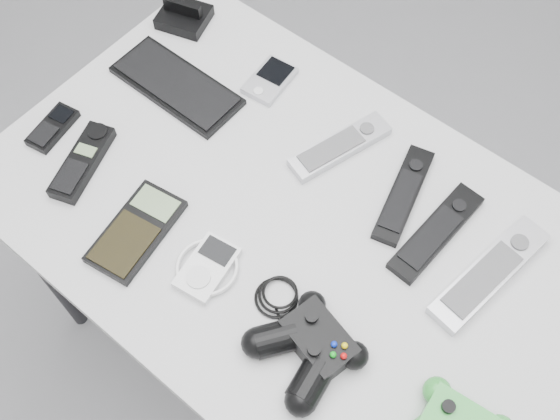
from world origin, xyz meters
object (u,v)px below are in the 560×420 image
Objects in this scene: pda_keyboard at (176,85)px; controller_black at (310,346)px; desk at (290,235)px; remote_black_b at (436,232)px; remote_silver_b at (490,273)px; pda at (270,80)px; calculator at (136,231)px; mobile_phone at (53,127)px; mp3_player at (207,267)px; cordless_handset at (82,162)px; remote_black_a at (404,194)px; remote_silver_a at (340,146)px.

pda_keyboard is 0.58m from controller_black.
pda_keyboard reaches higher than desk.
remote_black_b is 0.85× the size of remote_silver_b.
remote_silver_b reaches higher than pda.
calculator reaches higher than pda.
mp3_player is at bearing -14.33° from mobile_phone.
cordless_handset is at bearing -167.93° from controller_black.
pda is at bearing 157.13° from remote_black_a.
cordless_handset is (-0.36, -0.15, 0.07)m from desk.
pda is 0.49× the size of remote_black_b.
cordless_handset reaches higher than pda_keyboard.
pda is at bearing 49.91° from cordless_handset.
remote_black_a is (0.48, 0.07, 0.00)m from pda_keyboard.
remote_black_b reaches higher than mobile_phone.
remote_black_a is 0.58m from cordless_handset.
mp3_player is at bearing -76.94° from remote_silver_a.
remote_silver_b is 1.53× the size of cordless_handset.
calculator is (0.17, -0.27, 0.00)m from pda_keyboard.
remote_silver_a is at bearing 97.10° from desk.
calculator is at bearing -97.32° from remote_silver_a.
remote_silver_b is 0.46m from mp3_player.
cordless_handset is (-0.57, -0.28, 0.00)m from remote_black_b.
desk is 5.31× the size of remote_silver_a.
desk is 0.35m from remote_silver_b.
remote_silver_b is at bearing 2.54° from cordless_handset.
cordless_handset is (-0.14, -0.36, 0.00)m from pda.
remote_black_a is (0.35, -0.05, 0.00)m from pda.
mobile_phone reaches higher than pda_keyboard.
remote_black_a is 0.20m from remote_silver_b.
remote_black_b is 0.64m from cordless_handset.
mobile_phone is 0.28m from calculator.
controller_black reaches higher than mobile_phone.
cordless_handset reaches higher than desk.
pda_keyboard is 1.47× the size of calculator.
calculator is (0.28, -0.05, 0.00)m from mobile_phone.
remote_black_a is at bearing 177.27° from remote_silver_b.
remote_black_a is at bearing 165.35° from remote_black_b.
desk is at bearing 5.74° from mobile_phone.
desk is at bearing 3.46° from cordless_handset.
mp3_player is at bearing -133.89° from remote_silver_b.
pda is (-0.22, 0.21, 0.07)m from desk.
cordless_handset is at bearing -91.05° from pda_keyboard.
controller_black is at bearing -9.33° from mp3_player.
pda_keyboard is 0.18m from pda.
calculator is at bearing -140.21° from remote_silver_b.
cordless_handset is at bearing -161.76° from remote_black_a.
remote_silver_a reaches higher than mp3_player.
cordless_handset is at bearing -20.31° from mobile_phone.
cordless_handset is at bearing -119.12° from remote_silver_a.
remote_black_b is 0.72m from mobile_phone.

